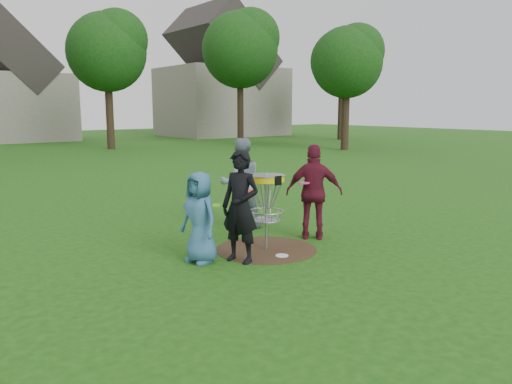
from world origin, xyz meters
TOP-DOWN VIEW (x-y plane):
  - ground at (0.00, 0.00)m, footprint 100.00×100.00m
  - dirt_patch at (0.00, 0.00)m, footprint 1.80×1.80m
  - player_blue at (-1.31, 0.07)m, footprint 0.60×0.80m
  - player_black at (-0.77, -0.30)m, footprint 0.66×0.78m
  - player_grey at (0.60, 1.63)m, footprint 1.10×0.98m
  - player_maroon at (1.19, 0.04)m, footprint 1.08×1.06m
  - disc_on_grass at (-0.04, -0.49)m, footprint 0.22×0.22m
  - disc_golf_basket at (0.00, -0.00)m, footprint 0.66×0.67m
  - held_discs at (-0.03, 0.31)m, footprint 2.16×1.78m
  - tree_row at (0.44, 20.67)m, footprint 51.20×17.42m
  - house_row at (4.78, 33.07)m, footprint 44.50×10.65m

SIDE VIEW (x-z plane):
  - ground at x=0.00m, z-range 0.00..0.00m
  - dirt_patch at x=0.00m, z-range 0.00..0.01m
  - disc_on_grass at x=-0.04m, z-range 0.00..0.02m
  - player_blue at x=-1.31m, z-range 0.00..1.49m
  - player_maroon at x=1.19m, z-range 0.00..1.82m
  - player_black at x=-0.77m, z-range 0.00..1.83m
  - player_grey at x=0.60m, z-range 0.00..1.88m
  - disc_golf_basket at x=0.00m, z-range 0.33..1.71m
  - held_discs at x=-0.03m, z-range 0.95..1.21m
  - house_row at x=4.78m, z-range -1.67..9.95m
  - tree_row at x=0.44m, z-range 1.26..11.16m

